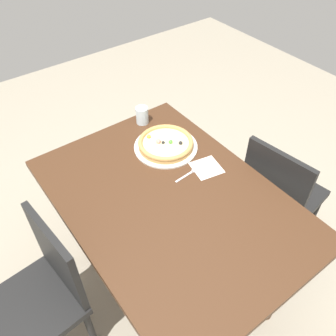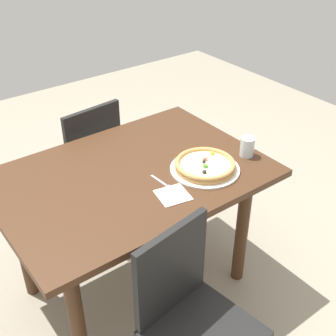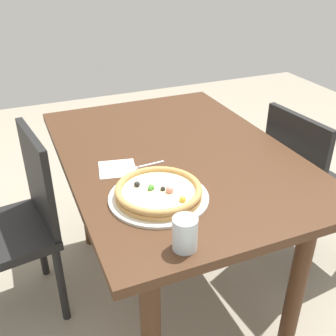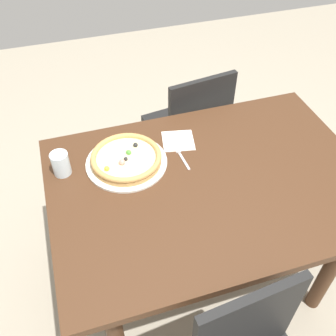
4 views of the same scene
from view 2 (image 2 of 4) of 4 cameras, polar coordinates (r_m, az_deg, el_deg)
ground_plane at (r=2.70m, az=-3.99°, el=-14.36°), size 6.00×6.00×0.00m
dining_table at (r=2.27m, az=-4.62°, el=-3.04°), size 1.31×0.92×0.77m
chair_near at (r=2.89m, az=-10.42°, el=1.09°), size 0.44×0.44×0.88m
chair_far at (r=1.92m, az=3.05°, el=-18.52°), size 0.45×0.45×0.88m
plate at (r=2.22m, az=4.71°, el=-0.14°), size 0.35×0.35×0.01m
pizza at (r=2.21m, az=4.74°, el=0.41°), size 0.30×0.30×0.05m
fork at (r=2.11m, az=-0.46°, el=-2.06°), size 0.03×0.17×0.00m
drinking_glass at (r=2.35m, az=10.05°, el=2.67°), size 0.07×0.07×0.10m
napkin at (r=2.04m, az=0.63°, el=-3.46°), size 0.17×0.17×0.00m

